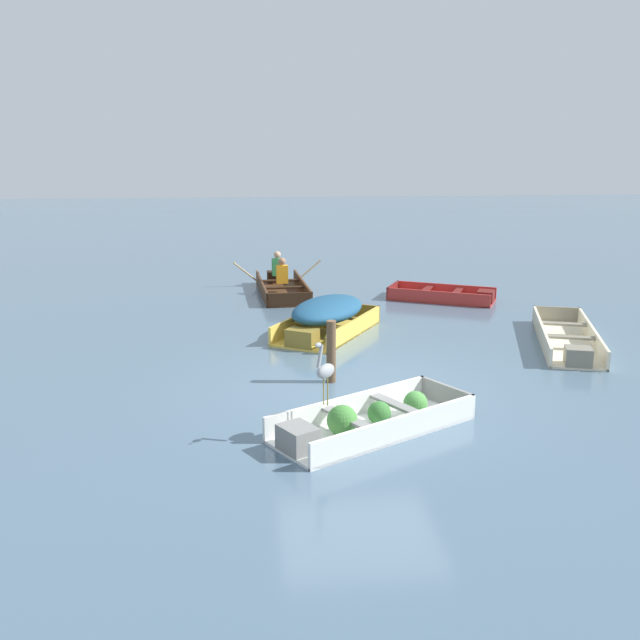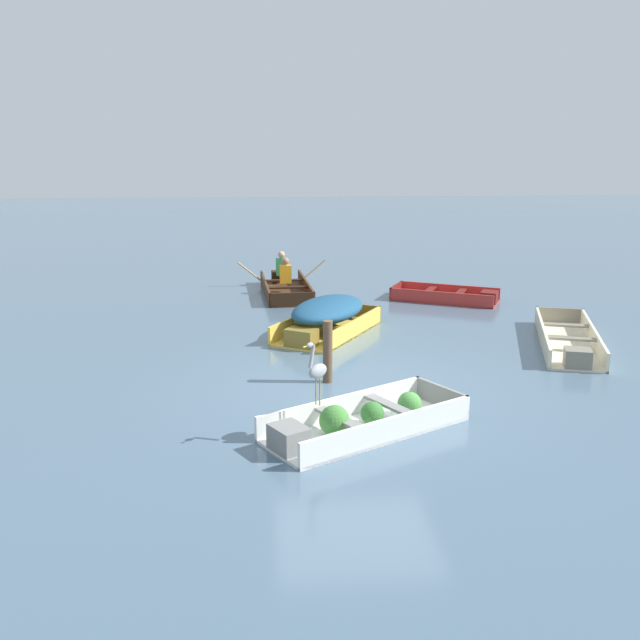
% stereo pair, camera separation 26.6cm
% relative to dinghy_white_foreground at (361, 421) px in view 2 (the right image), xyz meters
% --- Properties ---
extents(ground_plane, '(80.00, 80.00, 0.00)m').
position_rel_dinghy_white_foreground_xyz_m(ground_plane, '(0.17, 1.66, -0.15)').
color(ground_plane, slate).
extents(dinghy_white_foreground, '(2.84, 2.24, 0.43)m').
position_rel_dinghy_white_foreground_xyz_m(dinghy_white_foreground, '(0.00, 0.00, 0.00)').
color(dinghy_white_foreground, white).
rests_on(dinghy_white_foreground, ground).
extents(skiff_yellow_near_moored, '(2.33, 2.80, 0.71)m').
position_rel_dinghy_white_foreground_xyz_m(skiff_yellow_near_moored, '(0.00, 4.81, 0.26)').
color(skiff_yellow_near_moored, '#E5BC47').
rests_on(skiff_yellow_near_moored, ground).
extents(skiff_cream_mid_moored, '(1.86, 3.39, 0.34)m').
position_rel_dinghy_white_foreground_xyz_m(skiff_cream_mid_moored, '(4.27, 3.58, -0.03)').
color(skiff_cream_mid_moored, beige).
rests_on(skiff_cream_mid_moored, ground).
extents(skiff_red_far_moored, '(2.59, 1.96, 0.30)m').
position_rel_dinghy_white_foreground_xyz_m(skiff_red_far_moored, '(3.12, 7.58, -0.04)').
color(skiff_red_far_moored, '#AD2D28').
rests_on(skiff_red_far_moored, ground).
extents(rowboat_dark_varnish_with_crew, '(2.29, 3.10, 0.90)m').
position_rel_dinghy_white_foreground_xyz_m(rowboat_dark_varnish_with_crew, '(-0.68, 8.92, 0.03)').
color(rowboat_dark_varnish_with_crew, '#4C2D19').
rests_on(rowboat_dark_varnish_with_crew, ground).
extents(heron_on_dinghy, '(0.36, 0.39, 0.84)m').
position_rel_dinghy_white_foreground_xyz_m(heron_on_dinghy, '(-0.57, -0.14, 0.75)').
color(heron_on_dinghy, olive).
rests_on(heron_on_dinghy, dinghy_white_foreground).
extents(mooring_post, '(0.15, 0.15, 0.97)m').
position_rel_dinghy_white_foreground_xyz_m(mooring_post, '(-0.24, 1.99, 0.34)').
color(mooring_post, brown).
rests_on(mooring_post, ground).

